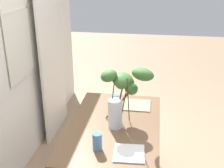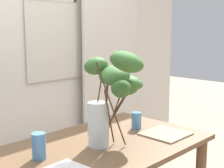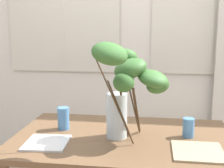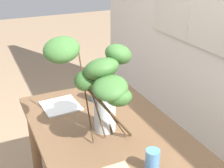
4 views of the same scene
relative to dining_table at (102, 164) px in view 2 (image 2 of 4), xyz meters
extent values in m
cube|color=silver|center=(0.00, 1.10, 0.69)|extent=(4.54, 0.12, 2.64)
cube|color=white|center=(0.67, 1.03, 1.06)|extent=(0.98, 0.01, 1.33)
cube|color=silver|center=(0.67, 1.03, 1.06)|extent=(1.05, 0.01, 1.40)
cube|color=silver|center=(0.67, 1.03, 1.06)|extent=(0.02, 0.01, 1.33)
cube|color=silver|center=(0.67, 1.03, 1.06)|extent=(0.98, 0.01, 0.02)
cube|color=silver|center=(1.08, 0.95, 0.56)|extent=(0.78, 0.03, 2.38)
cube|color=brown|center=(0.00, 0.00, 0.11)|extent=(1.31, 0.81, 0.03)
cylinder|color=brown|center=(0.60, 0.35, -0.27)|extent=(0.07, 0.07, 0.73)
cylinder|color=silver|center=(-0.04, -0.01, 0.26)|extent=(0.12, 0.12, 0.26)
cylinder|color=silver|center=(-0.04, -0.01, 0.18)|extent=(0.11, 0.11, 0.08)
cylinder|color=#47331E|center=(-0.01, -0.08, 0.31)|extent=(0.14, 0.06, 0.35)
ellipsoid|color=#38662D|center=(0.02, -0.14, 0.49)|extent=(0.15, 0.17, 0.13)
cylinder|color=#47331E|center=(-0.04, -0.13, 0.39)|extent=(0.23, 0.02, 0.51)
ellipsoid|color=#38662D|center=(-0.05, -0.24, 0.65)|extent=(0.21, 0.20, 0.18)
cylinder|color=#47331E|center=(0.00, -0.04, 0.34)|extent=(0.07, 0.10, 0.41)
ellipsoid|color=#38662D|center=(0.04, -0.07, 0.55)|extent=(0.27, 0.27, 0.17)
cylinder|color=#47331E|center=(0.07, -0.04, 0.32)|extent=(0.07, 0.22, 0.36)
ellipsoid|color=#38662D|center=(0.17, -0.07, 0.50)|extent=(0.23, 0.22, 0.14)
cylinder|color=#47331E|center=(0.08, -0.03, 0.30)|extent=(0.04, 0.25, 0.32)
ellipsoid|color=#38662D|center=(0.20, -0.04, 0.45)|extent=(0.16, 0.15, 0.12)
cylinder|color=#47331E|center=(-0.02, 0.02, 0.37)|extent=(0.07, 0.05, 0.46)
ellipsoid|color=#38662D|center=(0.01, 0.05, 0.60)|extent=(0.20, 0.22, 0.16)
cylinder|color=#4C84BC|center=(-0.39, 0.08, 0.20)|extent=(0.08, 0.08, 0.14)
cylinder|color=#4C84BC|center=(0.39, 0.05, 0.19)|extent=(0.07, 0.07, 0.11)
cube|color=tan|center=(0.41, -0.18, 0.13)|extent=(0.26, 0.26, 0.01)
camera|label=1|loc=(-2.26, -0.33, 1.48)|focal=46.78mm
camera|label=2|loc=(-1.33, -1.37, 0.82)|focal=53.08mm
camera|label=3|loc=(0.17, -1.69, 0.78)|focal=47.86mm
camera|label=4|loc=(1.35, -0.61, 1.11)|focal=48.40mm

